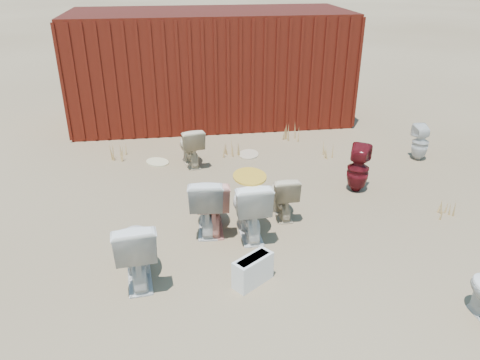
{
  "coord_description": "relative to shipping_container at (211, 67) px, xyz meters",
  "views": [
    {
      "loc": [
        -0.86,
        -5.38,
        3.46
      ],
      "look_at": [
        0.0,
        0.6,
        0.55
      ],
      "focal_mm": 35.0,
      "sensor_mm": 36.0,
      "label": 1
    }
  ],
  "objects": [
    {
      "name": "ground",
      "position": [
        0.0,
        -5.2,
        -1.2
      ],
      "size": [
        100.0,
        100.0,
        0.0
      ],
      "primitive_type": "plane",
      "color": "brown",
      "rests_on": "ground"
    },
    {
      "name": "shipping_container",
      "position": [
        0.0,
        0.0,
        0.0
      ],
      "size": [
        6.0,
        2.4,
        2.4
      ],
      "primitive_type": "cube",
      "color": "#501A0D",
      "rests_on": "ground"
    },
    {
      "name": "toilet_front_a",
      "position": [
        -1.41,
        -5.97,
        -0.77
      ],
      "size": [
        0.56,
        0.89,
        0.86
      ],
      "primitive_type": "imported",
      "rotation": [
        0.0,
        0.0,
        3.24
      ],
      "color": "silver",
      "rests_on": "ground"
    },
    {
      "name": "toilet_front_pink",
      "position": [
        -0.44,
        -4.96,
        -0.79
      ],
      "size": [
        0.49,
        0.82,
        0.82
      ],
      "primitive_type": "imported",
      "rotation": [
        0.0,
        0.0,
        3.1
      ],
      "color": "#EF9A8A",
      "rests_on": "ground"
    },
    {
      "name": "toilet_front_c",
      "position": [
        -0.51,
        -4.95,
        -0.78
      ],
      "size": [
        0.54,
        0.86,
        0.84
      ],
      "primitive_type": "imported",
      "rotation": [
        0.0,
        0.0,
        3.04
      ],
      "color": "silver",
      "rests_on": "ground"
    },
    {
      "name": "toilet_front_maroon",
      "position": [
        1.98,
        -4.12,
        -0.81
      ],
      "size": [
        0.48,
        0.49,
        0.77
      ],
      "primitive_type": "imported",
      "rotation": [
        0.0,
        0.0,
        2.58
      ],
      "color": "#580F14",
      "rests_on": "ground"
    },
    {
      "name": "toilet_back_beige_left",
      "position": [
        -0.63,
        -2.68,
        -0.84
      ],
      "size": [
        0.54,
        0.77,
        0.72
      ],
      "primitive_type": "imported",
      "rotation": [
        0.0,
        0.0,
        3.34
      ],
      "color": "#C9B793",
      "rests_on": "ground"
    },
    {
      "name": "toilet_back_beige_right",
      "position": [
        0.6,
        -4.73,
        -0.87
      ],
      "size": [
        0.38,
        0.66,
        0.67
      ],
      "primitive_type": "imported",
      "rotation": [
        0.0,
        0.0,
        3.16
      ],
      "color": "#BFAD8B",
      "rests_on": "ground"
    },
    {
      "name": "toilet_back_yellowlid",
      "position": [
        0.04,
        -5.17,
        -0.77
      ],
      "size": [
        0.5,
        0.86,
        0.86
      ],
      "primitive_type": "imported",
      "rotation": [
        0.0,
        0.0,
        3.17
      ],
      "color": "white",
      "rests_on": "ground"
    },
    {
      "name": "toilet_back_e",
      "position": [
        3.6,
        -3.05,
        -0.87
      ],
      "size": [
        0.31,
        0.31,
        0.67
      ],
      "primitive_type": "imported",
      "rotation": [
        0.0,
        0.0,
        3.13
      ],
      "color": "silver",
      "rests_on": "ground"
    },
    {
      "name": "yellow_lid",
      "position": [
        0.04,
        -5.17,
        -0.33
      ],
      "size": [
        0.44,
        0.54,
        0.02
      ],
      "primitive_type": "ellipsoid",
      "color": "gold",
      "rests_on": "toilet_back_yellowlid"
    },
    {
      "name": "loose_tank",
      "position": [
        -0.08,
        -6.23,
        -1.02
      ],
      "size": [
        0.52,
        0.46,
        0.35
      ],
      "primitive_type": "cube",
      "rotation": [
        0.0,
        0.0,
        0.63
      ],
      "color": "silver",
      "rests_on": "ground"
    },
    {
      "name": "loose_lid_near",
      "position": [
        0.49,
        -2.39,
        -1.19
      ],
      "size": [
        0.5,
        0.58,
        0.02
      ],
      "primitive_type": "ellipsoid",
      "rotation": [
        0.0,
        0.0,
        -0.28
      ],
      "color": "tan",
      "rests_on": "ground"
    },
    {
      "name": "loose_lid_far",
      "position": [
        -1.24,
        -2.52,
        -1.19
      ],
      "size": [
        0.58,
        0.59,
        0.02
      ],
      "primitive_type": "ellipsoid",
      "rotation": [
        0.0,
        0.0,
        0.75
      ],
      "color": "beige",
      "rests_on": "ground"
    },
    {
      "name": "weed_clump_a",
      "position": [
        -1.93,
        -2.18,
        -1.05
      ],
      "size": [
        0.36,
        0.36,
        0.31
      ],
      "primitive_type": "cone",
      "color": "#AA8444",
      "rests_on": "ground"
    },
    {
      "name": "weed_clump_b",
      "position": [
        0.14,
        -2.3,
        -1.04
      ],
      "size": [
        0.32,
        0.32,
        0.32
      ],
      "primitive_type": "cone",
      "color": "#AA8444",
      "rests_on": "ground"
    },
    {
      "name": "weed_clump_c",
      "position": [
        1.95,
        -2.68,
        -1.05
      ],
      "size": [
        0.36,
        0.36,
        0.31
      ],
      "primitive_type": "cone",
      "color": "#AA8444",
      "rests_on": "ground"
    },
    {
      "name": "weed_clump_d",
      "position": [
        -0.71,
        -1.7,
        -1.09
      ],
      "size": [
        0.3,
        0.3,
        0.23
      ],
      "primitive_type": "cone",
      "color": "#AA8444",
      "rests_on": "ground"
    },
    {
      "name": "weed_clump_e",
      "position": [
        1.47,
        -1.7,
        -1.03
      ],
      "size": [
        0.34,
        0.34,
        0.33
      ],
      "primitive_type": "cone",
      "color": "#AA8444",
      "rests_on": "ground"
    },
    {
      "name": "weed_clump_f",
      "position": [
        2.95,
        -5.11,
        -1.09
      ],
      "size": [
        0.28,
        0.28,
        0.23
      ],
      "primitive_type": "cone",
      "color": "#AA8444",
      "rests_on": "ground"
    }
  ]
}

